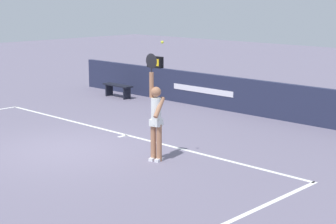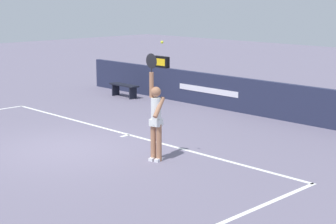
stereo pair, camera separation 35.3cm
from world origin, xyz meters
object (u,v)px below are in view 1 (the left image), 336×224
(speed_display, at_px, (155,62))
(tennis_ball, at_px, (162,42))
(tennis_player, at_px, (156,117))
(courtside_bench_near, at_px, (118,88))

(speed_display, bearing_deg, tennis_ball, -43.59)
(tennis_player, relative_size, tennis_ball, 37.84)
(courtside_bench_near, bearing_deg, tennis_player, -35.00)
(tennis_ball, distance_m, courtside_bench_near, 8.76)
(speed_display, bearing_deg, tennis_player, -44.61)
(tennis_ball, height_order, courtside_bench_near, tennis_ball)
(tennis_ball, xyz_separation_m, courtside_bench_near, (-6.99, 4.74, -2.35))
(speed_display, relative_size, tennis_player, 0.29)
(speed_display, xyz_separation_m, tennis_ball, (5.93, -5.64, 1.38))
(tennis_ball, bearing_deg, courtside_bench_near, 145.85)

